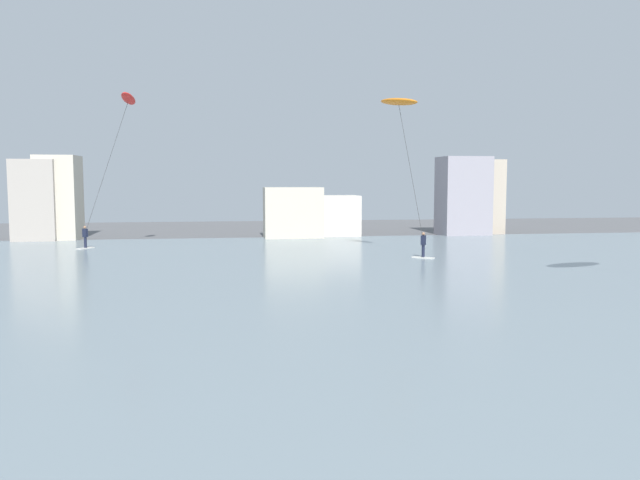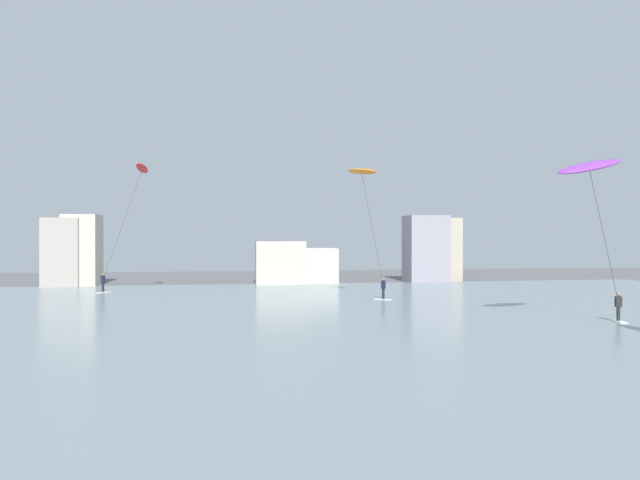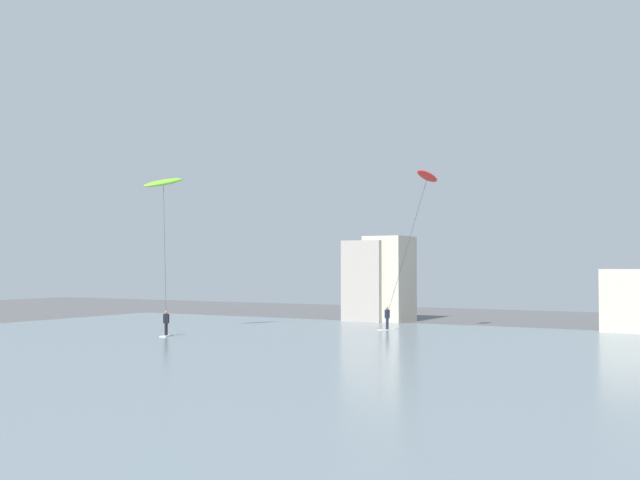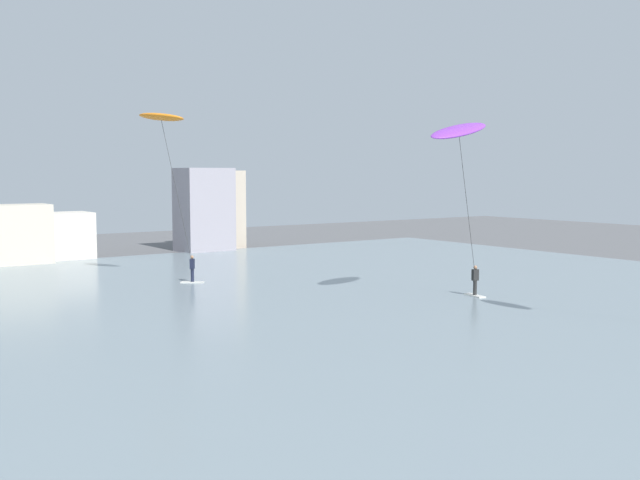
% 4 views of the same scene
% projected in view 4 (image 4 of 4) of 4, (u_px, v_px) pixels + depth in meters
% --- Properties ---
extents(water_bay, '(84.00, 52.00, 0.10)m').
position_uv_depth(water_bay, '(79.00, 331.00, 30.66)').
color(water_bay, gray).
rests_on(water_bay, ground).
extents(far_shore_buildings, '(43.01, 5.52, 7.16)m').
position_uv_depth(far_shore_buildings, '(24.00, 221.00, 54.73)').
color(far_shore_buildings, '#A89E93').
rests_on(far_shore_buildings, ground).
extents(kitesurfer_orange, '(3.43, 3.37, 10.29)m').
position_uv_depth(kitesurfer_orange, '(164.00, 132.00, 42.95)').
color(kitesurfer_orange, silver).
rests_on(kitesurfer_orange, water_bay).
extents(kitesurfer_purple, '(4.91, 2.60, 9.41)m').
position_uv_depth(kitesurfer_purple, '(460.00, 141.00, 36.33)').
color(kitesurfer_purple, silver).
rests_on(kitesurfer_purple, water_bay).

